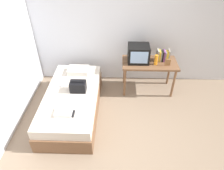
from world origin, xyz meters
The scene contains 14 objects.
ground_plane centered at (0.00, 0.00, 0.00)m, with size 8.00×8.00×0.00m, color #84705B.
wall_back centered at (0.00, 2.00, 1.30)m, with size 5.20×0.10×2.60m, color silver.
bed centered at (-0.96, 0.73, 0.24)m, with size 1.00×2.00×0.49m.
desk centered at (0.60, 1.51, 0.64)m, with size 1.16×0.60×0.73m.
tv centered at (0.35, 1.55, 0.91)m, with size 0.44×0.39×0.36m.
water_bottle centered at (0.71, 1.42, 0.84)m, with size 0.07×0.07×0.22m, color orange.
book_row centered at (0.87, 1.59, 0.84)m, with size 0.26×0.16×0.25m.
picture_frame centered at (0.95, 1.39, 0.80)m, with size 0.11×0.02×0.15m, color olive.
pillow centered at (-0.92, 1.41, 0.55)m, with size 0.44×0.30×0.11m, color silver.
handbag centered at (-0.82, 0.80, 0.60)m, with size 0.30×0.20×0.23m.
magazine centered at (-1.07, 0.48, 0.50)m, with size 0.21×0.29×0.01m, color white.
remote_dark centered at (-0.81, 0.16, 0.51)m, with size 0.04×0.16×0.02m, color black.
remote_silver centered at (-1.21, 0.97, 0.51)m, with size 0.04×0.14×0.02m, color #B7B7BC.
folded_towel centered at (-0.96, 0.17, 0.53)m, with size 0.28×0.22×0.07m, color white.
Camera 1 is at (-0.07, -2.19, 2.94)m, focal length 32.25 mm.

